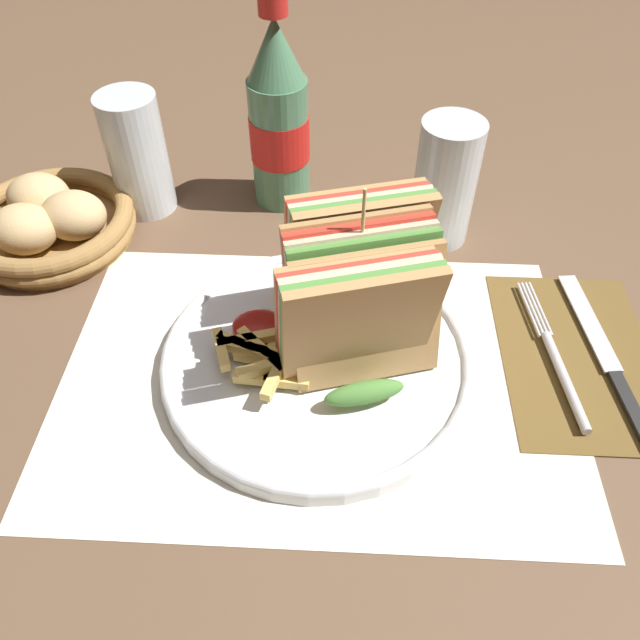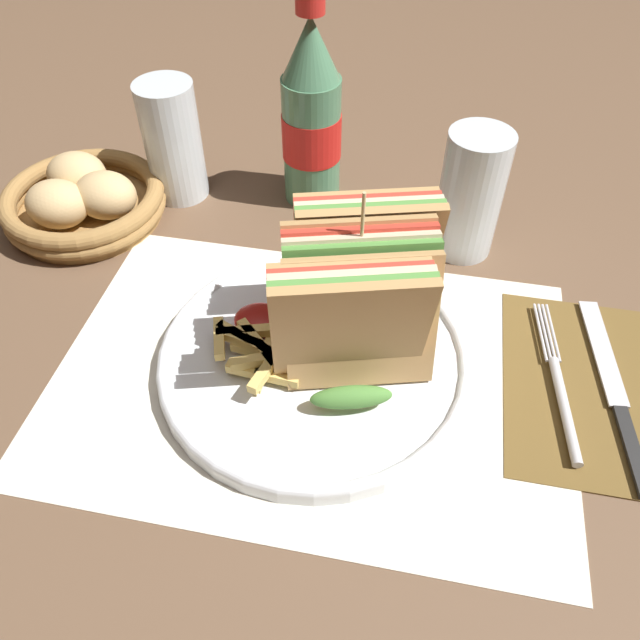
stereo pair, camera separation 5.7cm
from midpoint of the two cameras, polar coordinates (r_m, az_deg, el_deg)
The scene contains 13 objects.
ground_plane at distance 0.58m, azimuth 2.04°, elevation -5.27°, with size 4.00×4.00×0.00m, color brown.
placemat at distance 0.58m, azimuth 2.15°, elevation -4.95°, with size 0.47×0.33×0.00m.
plate_main at distance 0.58m, azimuth 2.43°, elevation -3.60°, with size 0.29×0.29×0.02m.
club_sandwich at distance 0.54m, azimuth 6.48°, elevation 2.40°, with size 0.15×0.20×0.17m.
fries_pile at distance 0.56m, azimuth -2.93°, elevation -2.84°, with size 0.09×0.08×0.02m.
ketchup_blob at distance 0.58m, azimuth -2.68°, elevation -0.18°, with size 0.05×0.04×0.02m.
napkin at distance 0.63m, azimuth 25.39°, elevation -5.60°, with size 0.14×0.22×0.00m.
fork at distance 0.60m, azimuth 23.73°, elevation -6.30°, with size 0.03×0.18×0.01m.
knife at distance 0.63m, azimuth 27.71°, elevation -5.82°, with size 0.04×0.22×0.00m.
coke_bottle_near at distance 0.73m, azimuth 1.55°, elevation 17.87°, with size 0.07×0.07×0.24m.
glass_near at distance 0.69m, azimuth 15.95°, elevation 10.86°, with size 0.07×0.07×0.14m.
glass_far at distance 0.76m, azimuth -11.19°, elevation 15.62°, with size 0.07×0.07×0.14m.
bread_basket at distance 0.77m, azimuth -18.86°, elevation 10.28°, with size 0.19×0.19×0.06m.
Camera 2 is at (0.08, -0.35, 0.45)m, focal length 35.00 mm.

